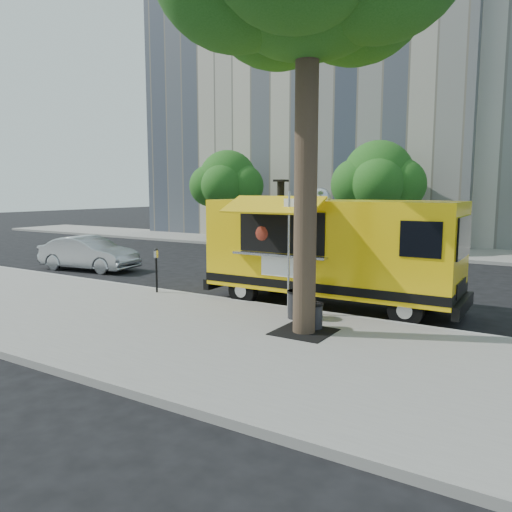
{
  "coord_description": "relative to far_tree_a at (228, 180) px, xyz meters",
  "views": [
    {
      "loc": [
        7.23,
        -12.17,
        3.19
      ],
      "look_at": [
        -0.36,
        0.0,
        1.28
      ],
      "focal_mm": 35.0,
      "sensor_mm": 36.0,
      "label": 1
    }
  ],
  "objects": [
    {
      "name": "ground",
      "position": [
        10.0,
        -12.3,
        -3.78
      ],
      "size": [
        120.0,
        120.0,
        0.0
      ],
      "primitive_type": "plane",
      "color": "black",
      "rests_on": "ground"
    },
    {
      "name": "sidewalk",
      "position": [
        10.0,
        -16.3,
        -3.7
      ],
      "size": [
        60.0,
        6.0,
        0.15
      ],
      "primitive_type": "cube",
      "color": "gray",
      "rests_on": "ground"
    },
    {
      "name": "curb",
      "position": [
        10.0,
        -13.23,
        -3.7
      ],
      "size": [
        60.0,
        0.14,
        0.16
      ],
      "primitive_type": "cube",
      "color": "#999993",
      "rests_on": "ground"
    },
    {
      "name": "far_sidewalk",
      "position": [
        10.0,
        1.2,
        -3.7
      ],
      "size": [
        60.0,
        5.0,
        0.15
      ],
      "primitive_type": "cube",
      "color": "gray",
      "rests_on": "ground"
    },
    {
      "name": "building_left",
      "position": [
        2.0,
        9.7,
        8.22
      ],
      "size": [
        22.0,
        14.0,
        24.0
      ],
      "primitive_type": "cube",
      "color": "#A69F8B",
      "rests_on": "ground"
    },
    {
      "name": "tree_well",
      "position": [
        12.6,
        -15.1,
        -3.62
      ],
      "size": [
        1.2,
        1.2,
        0.02
      ],
      "primitive_type": "cube",
      "color": "black",
      "rests_on": "sidewalk"
    },
    {
      "name": "far_tree_a",
      "position": [
        0.0,
        0.0,
        0.0
      ],
      "size": [
        3.42,
        3.42,
        5.36
      ],
      "color": "#33261C",
      "rests_on": "far_sidewalk"
    },
    {
      "name": "far_tree_b",
      "position": [
        9.0,
        0.4,
        0.06
      ],
      "size": [
        3.6,
        3.6,
        5.5
      ],
      "color": "#33261C",
      "rests_on": "far_sidewalk"
    },
    {
      "name": "sign_post",
      "position": [
        11.55,
        -13.85,
        -1.93
      ],
      "size": [
        0.28,
        0.06,
        3.0
      ],
      "color": "silver",
      "rests_on": "sidewalk"
    },
    {
      "name": "parking_meter",
      "position": [
        7.0,
        -13.65,
        -2.79
      ],
      "size": [
        0.11,
        0.11,
        1.33
      ],
      "color": "black",
      "rests_on": "sidewalk"
    },
    {
      "name": "food_truck",
      "position": [
        11.86,
        -12.13,
        -2.16
      ],
      "size": [
        7.01,
        3.31,
        3.44
      ],
      "rotation": [
        0.0,
        0.0,
        0.02
      ],
      "color": "yellow",
      "rests_on": "ground"
    },
    {
      "name": "sedan",
      "position": [
        1.19,
        -11.32,
        -3.1
      ],
      "size": [
        4.24,
        1.99,
        1.35
      ],
      "primitive_type": "imported",
      "rotation": [
        0.0,
        0.0,
        1.71
      ],
      "color": "#A4A6AA",
      "rests_on": "ground"
    },
    {
      "name": "trash_bin_left",
      "position": [
        11.95,
        -14.09,
        -3.27
      ],
      "size": [
        0.55,
        0.55,
        0.66
      ],
      "color": "black",
      "rests_on": "sidewalk"
    },
    {
      "name": "trash_bin_right",
      "position": [
        12.63,
        -14.72,
        -3.32
      ],
      "size": [
        0.47,
        0.47,
        0.56
      ],
      "color": "#232326",
      "rests_on": "sidewalk"
    }
  ]
}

